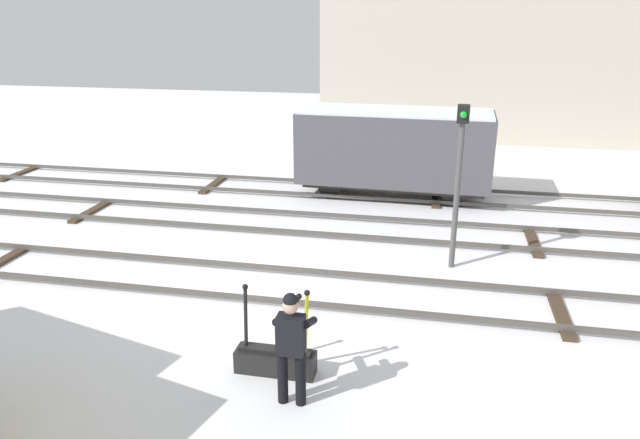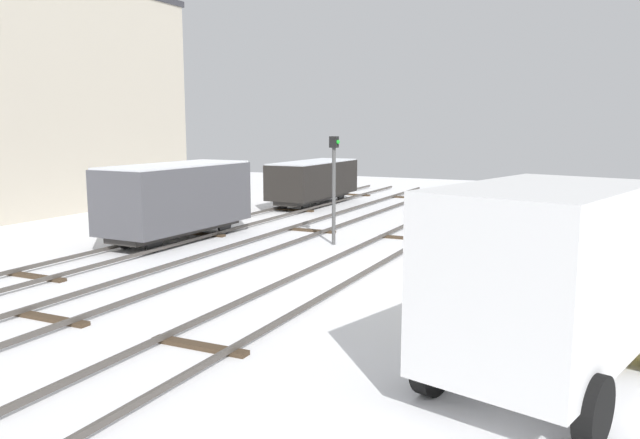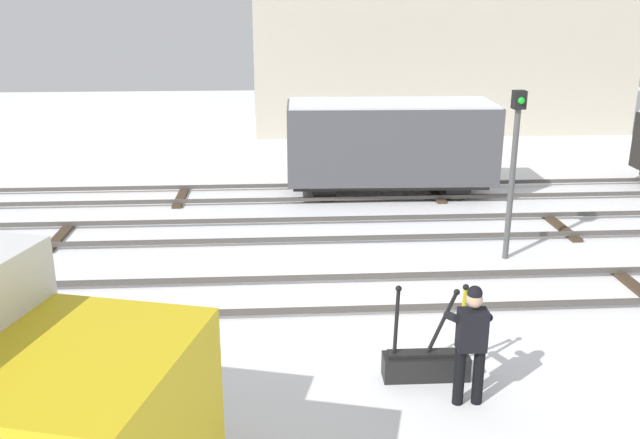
{
  "view_description": "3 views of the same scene",
  "coord_description": "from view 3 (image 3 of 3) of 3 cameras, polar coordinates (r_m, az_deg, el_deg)",
  "views": [
    {
      "loc": [
        3.45,
        -10.33,
        5.25
      ],
      "look_at": [
        1.02,
        1.7,
        0.94
      ],
      "focal_mm": 33.11,
      "sensor_mm": 36.0,
      "label": 1
    },
    {
      "loc": [
        -14.42,
        -6.45,
        3.87
      ],
      "look_at": [
        0.68,
        0.79,
        1.34
      ],
      "focal_mm": 35.12,
      "sensor_mm": 36.0,
      "label": 2
    },
    {
      "loc": [
        -0.84,
        -11.43,
        5.24
      ],
      "look_at": [
        -0.04,
        1.39,
        1.09
      ],
      "focal_mm": 38.5,
      "sensor_mm": 36.0,
      "label": 3
    }
  ],
  "objects": [
    {
      "name": "ground_plane",
      "position": [
        12.61,
        0.56,
        -6.64
      ],
      "size": [
        60.0,
        60.0,
        0.0
      ],
      "primitive_type": "plane",
      "color": "white"
    },
    {
      "name": "track_main_line",
      "position": [
        12.56,
        0.57,
        -6.18
      ],
      "size": [
        44.0,
        1.94,
        0.18
      ],
      "color": "#4C4742",
      "rests_on": "ground_plane"
    },
    {
      "name": "track_siding_near",
      "position": [
        15.96,
        -0.38,
        -0.82
      ],
      "size": [
        44.0,
        1.94,
        0.18
      ],
      "color": "#4C4742",
      "rests_on": "ground_plane"
    },
    {
      "name": "track_siding_far",
      "position": [
        19.0,
        -0.92,
        2.24
      ],
      "size": [
        44.0,
        1.94,
        0.18
      ],
      "color": "#4C4742",
      "rests_on": "ground_plane"
    },
    {
      "name": "switch_lever_frame",
      "position": [
        10.2,
        8.82,
        -11.65
      ],
      "size": [
        1.24,
        0.37,
        1.45
      ],
      "rotation": [
        0.0,
        0.0,
        -0.01
      ],
      "color": "black",
      "rests_on": "ground_plane"
    },
    {
      "name": "rail_worker",
      "position": [
        9.4,
        12.44,
        -9.58
      ],
      "size": [
        0.53,
        0.65,
        1.72
      ],
      "rotation": [
        0.0,
        0.0,
        -0.01
      ],
      "color": "black",
      "rests_on": "ground_plane"
    },
    {
      "name": "signal_post",
      "position": [
        14.43,
        15.83,
        4.99
      ],
      "size": [
        0.24,
        0.32,
        3.52
      ],
      "color": "#4C4C4C",
      "rests_on": "ground_plane"
    },
    {
      "name": "apartment_building",
      "position": [
        29.92,
        9.8,
        17.55
      ],
      "size": [
        15.37,
        5.59,
        10.34
      ],
      "color": "beige",
      "rests_on": "ground_plane"
    },
    {
      "name": "freight_car_far_end",
      "position": [
        18.91,
        5.84,
        6.36
      ],
      "size": [
        5.65,
        2.36,
        2.6
      ],
      "rotation": [
        0.0,
        0.0,
        -0.03
      ],
      "color": "#2D2B28",
      "rests_on": "ground_plane"
    }
  ]
}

